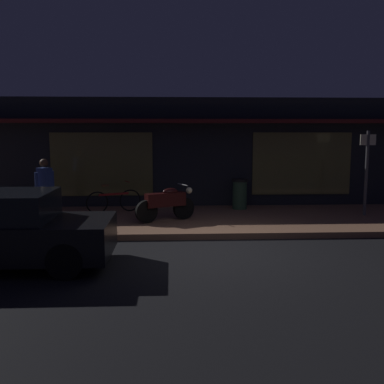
% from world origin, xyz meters
% --- Properties ---
extents(ground_plane, '(60.00, 60.00, 0.00)m').
position_xyz_m(ground_plane, '(0.00, 0.00, 0.00)').
color(ground_plane, black).
extents(sidewalk_slab, '(18.00, 4.00, 0.15)m').
position_xyz_m(sidewalk_slab, '(0.00, 3.00, 0.07)').
color(sidewalk_slab, '#8C6047').
rests_on(sidewalk_slab, ground_plane).
extents(storefront_building, '(18.00, 3.30, 3.60)m').
position_xyz_m(storefront_building, '(0.00, 6.39, 1.80)').
color(storefront_building, black).
rests_on(storefront_building, ground_plane).
extents(motorcycle, '(1.58, 0.91, 0.97)m').
position_xyz_m(motorcycle, '(-1.14, 2.57, 0.65)').
color(motorcycle, black).
rests_on(motorcycle, sidewalk_slab).
extents(bicycle_parked, '(1.54, 0.72, 0.91)m').
position_xyz_m(bicycle_parked, '(-2.71, 3.89, 0.51)').
color(bicycle_parked, black).
rests_on(bicycle_parked, sidewalk_slab).
extents(person_photographer, '(0.44, 0.55, 1.67)m').
position_xyz_m(person_photographer, '(-4.36, 2.66, 1.03)').
color(person_photographer, '#28232D').
rests_on(person_photographer, sidewalk_slab).
extents(sign_post, '(0.44, 0.09, 2.40)m').
position_xyz_m(sign_post, '(4.52, 3.12, 1.51)').
color(sign_post, '#47474C').
rests_on(sign_post, sidewalk_slab).
extents(trash_bin, '(0.48, 0.48, 0.93)m').
position_xyz_m(trash_bin, '(1.10, 4.34, 0.62)').
color(trash_bin, '#2D4C33').
rests_on(trash_bin, sidewalk_slab).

